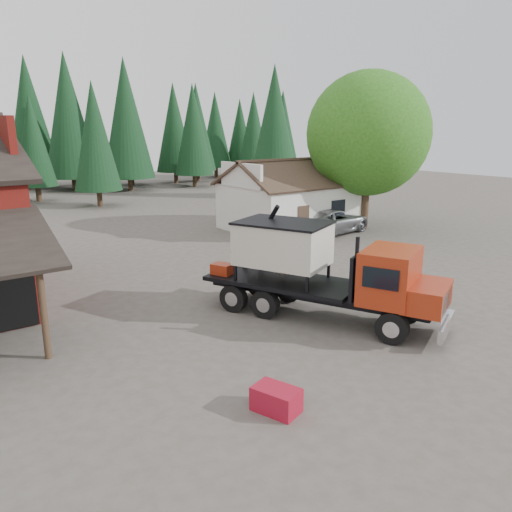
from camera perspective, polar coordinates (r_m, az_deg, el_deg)
ground at (r=16.53m, az=-1.33°, el=-9.05°), size 120.00×120.00×0.00m
farmhouse at (r=33.78m, az=3.91°, el=6.04°), size 8.60×6.42×4.65m
deciduous_tree at (r=34.11m, az=12.72°, el=12.97°), size 8.00×8.00×10.20m
near_pine_b at (r=44.88m, az=-17.94°, el=12.89°), size 3.96×3.96×10.40m
near_pine_c at (r=49.18m, az=2.11°, el=14.80°), size 4.84×4.84×12.40m
feed_truck at (r=17.59m, az=7.39°, el=-1.43°), size 5.60×8.77×3.88m
silver_car at (r=32.43m, az=8.68°, el=3.99°), size 6.00×3.40×1.58m
equip_box at (r=12.39m, az=2.33°, el=-16.07°), size 1.01×1.27×0.60m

